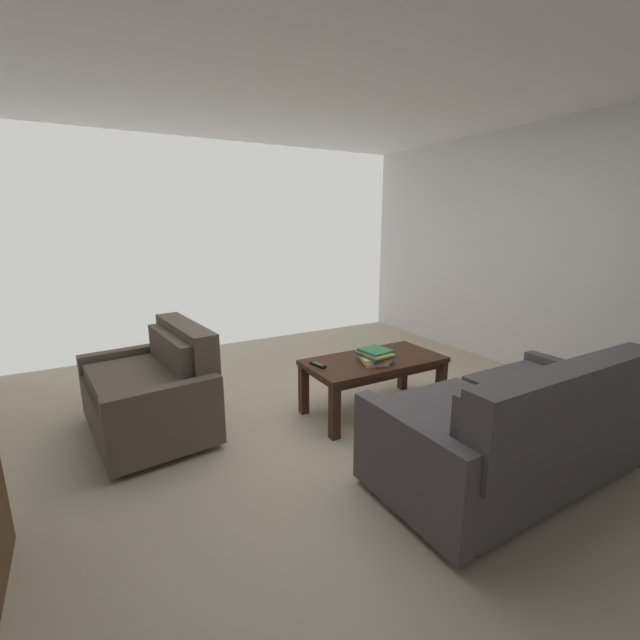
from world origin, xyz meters
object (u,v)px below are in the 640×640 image
Objects in this scene: sofa_main at (515,428)px; tv_remote at (319,365)px; coffee_table at (374,367)px; end_table at (633,386)px; book_stack at (374,356)px; loveseat_near at (155,389)px.

sofa_main is 10.36× the size of tv_remote.
tv_remote is at bearing -8.55° from coffee_table.
end_table is at bearing 130.86° from coffee_table.
book_stack is at bearing 54.04° from coffee_table.
tv_remote is at bearing -17.57° from book_stack.
book_stack is at bearing 159.78° from loveseat_near.
end_table is at bearing 139.23° from tv_remote.
loveseat_near reaches higher than book_stack.
loveseat_near reaches higher than coffee_table.
sofa_main is 5.42× the size of book_stack.
end_table reaches higher than book_stack.
book_stack is 0.47m from tv_remote.
book_stack is (0.05, 0.07, 0.13)m from coffee_table.
end_table is 1.81m from book_stack.
end_table is 3.65× the size of tv_remote.
end_table is at bearing 172.59° from sofa_main.
coffee_table is (-1.67, 0.53, 0.05)m from loveseat_near.
loveseat_near is 2.00× the size of end_table.
book_stack is at bearing -81.07° from sofa_main.
sofa_main reaches higher than book_stack.
loveseat_near reaches higher than end_table.
sofa_main is at bearing -7.41° from end_table.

